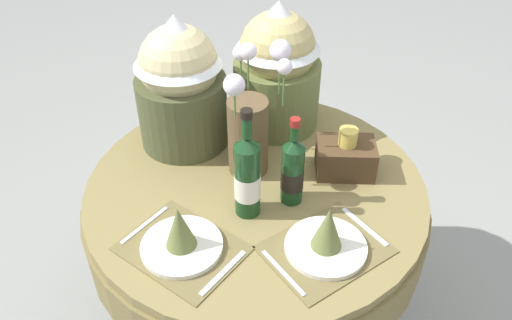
{
  "coord_description": "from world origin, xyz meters",
  "views": [
    {
      "loc": [
        0.05,
        -1.33,
        1.9
      ],
      "look_at": [
        0.0,
        0.03,
        0.82
      ],
      "focal_mm": 37.05,
      "sensor_mm": 36.0,
      "label": 1
    }
  ],
  "objects": [
    {
      "name": "ground",
      "position": [
        0.0,
        0.0,
        0.0
      ],
      "size": [
        8.0,
        8.0,
        0.0
      ],
      "primitive_type": "plane",
      "color": "gray"
    },
    {
      "name": "dining_table",
      "position": [
        0.0,
        0.0,
        0.6
      ],
      "size": [
        1.16,
        1.16,
        0.74
      ],
      "color": "olive",
      "rests_on": "ground"
    },
    {
      "name": "place_setting_left",
      "position": [
        -0.2,
        -0.3,
        0.78
      ],
      "size": [
        0.43,
        0.41,
        0.16
      ],
      "color": "brown",
      "rests_on": "dining_table"
    },
    {
      "name": "place_setting_right",
      "position": [
        0.21,
        -0.28,
        0.78
      ],
      "size": [
        0.43,
        0.41,
        0.16
      ],
      "color": "brown",
      "rests_on": "dining_table"
    },
    {
      "name": "flower_vase",
      "position": [
        -0.02,
        0.08,
        0.92
      ],
      "size": [
        0.2,
        0.26,
        0.46
      ],
      "color": "brown",
      "rests_on": "dining_table"
    },
    {
      "name": "wine_bottle_left",
      "position": [
        0.12,
        -0.07,
        0.86
      ],
      "size": [
        0.07,
        0.07,
        0.31
      ],
      "color": "#143819",
      "rests_on": "dining_table"
    },
    {
      "name": "wine_bottle_centre",
      "position": [
        -0.02,
        -0.13,
        0.88
      ],
      "size": [
        0.08,
        0.08,
        0.38
      ],
      "color": "#143819",
      "rests_on": "dining_table"
    },
    {
      "name": "gift_tub_back_left",
      "position": [
        -0.27,
        0.25,
        1.0
      ],
      "size": [
        0.32,
        0.32,
        0.49
      ],
      "color": "#474C2D",
      "rests_on": "dining_table"
    },
    {
      "name": "gift_tub_back_centre",
      "position": [
        0.07,
        0.37,
        0.99
      ],
      "size": [
        0.32,
        0.32,
        0.49
      ],
      "color": "olive",
      "rests_on": "dining_table"
    },
    {
      "name": "woven_basket_side_right",
      "position": [
        0.3,
        0.08,
        0.8
      ],
      "size": [
        0.19,
        0.14,
        0.17
      ],
      "color": "#47331E",
      "rests_on": "dining_table"
    }
  ]
}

